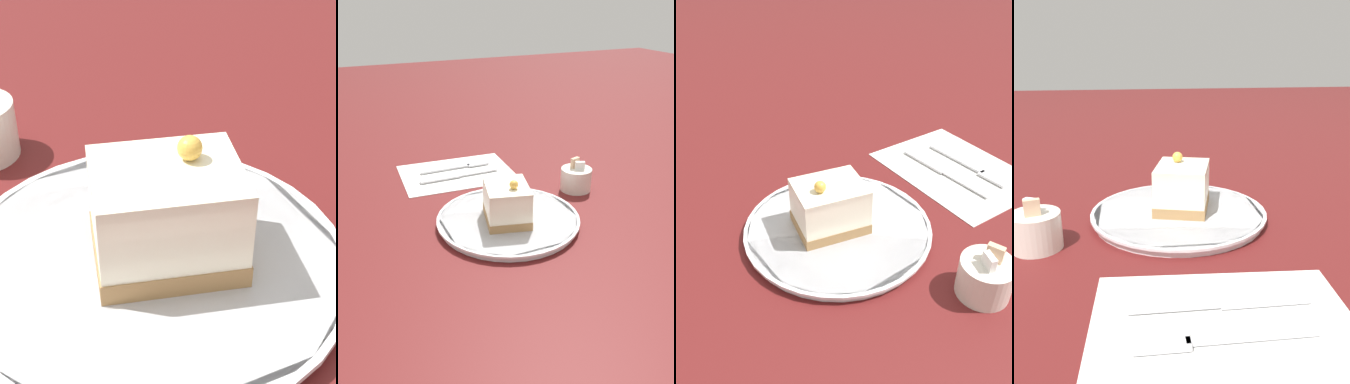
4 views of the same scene
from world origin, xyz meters
The scene contains 7 objects.
ground_plane centered at (0.00, 0.00, 0.00)m, with size 4.00×4.00×0.00m, color #5B1919.
plate centered at (-0.03, 0.03, 0.01)m, with size 0.27×0.27×0.01m.
cake_slice centered at (-0.02, 0.03, 0.05)m, with size 0.11×0.10×0.09m.
napkin centered at (-0.29, 0.02, 0.00)m, with size 0.20×0.27×0.00m.
fork centered at (-0.32, 0.04, 0.01)m, with size 0.02×0.18×0.00m.
knife centered at (-0.27, 0.00, 0.01)m, with size 0.01×0.19×0.00m.
sugar_bowl centered at (-0.10, 0.23, 0.03)m, with size 0.07×0.07×0.07m.
Camera 3 is at (0.25, 0.42, 0.40)m, focal length 40.00 mm.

